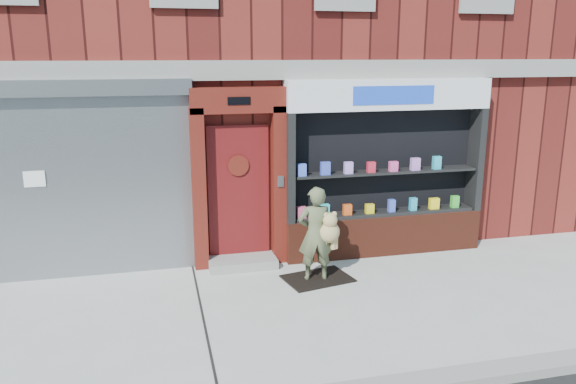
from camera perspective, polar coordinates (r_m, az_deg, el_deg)
name	(u,v)px	position (r m, az deg, el deg)	size (l,w,h in m)	color
ground	(316,306)	(7.94, 2.81, -11.51)	(80.00, 80.00, 0.00)	#9E9E99
building	(242,26)	(13.04, -4.72, 16.50)	(12.00, 8.16, 8.00)	#4A1310
shutter_bay	(91,168)	(9.01, -19.39, 2.33)	(3.10, 0.30, 3.04)	gray
red_door_bay	(239,178)	(9.04, -4.98, 1.42)	(1.52, 0.58, 2.90)	#50130D
pharmacy_bay	(385,176)	(9.69, 9.82, 1.61)	(3.50, 0.41, 3.00)	#5C2316
woman	(318,233)	(8.55, 3.04, -4.22)	(0.66, 0.40, 1.48)	#535B3C
doormat	(318,278)	(8.81, 3.02, -8.76)	(1.00, 0.70, 0.03)	black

